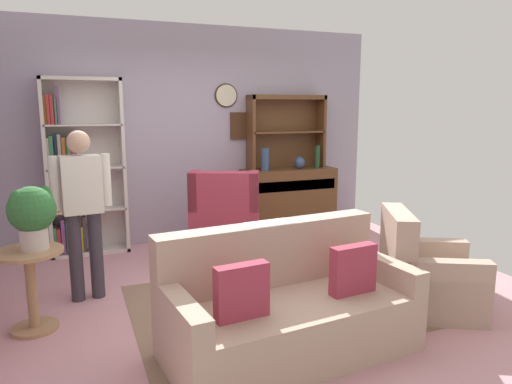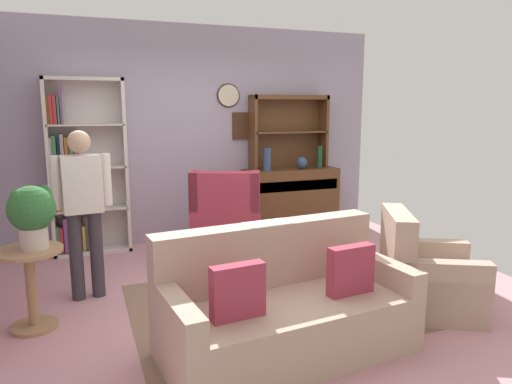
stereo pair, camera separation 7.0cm
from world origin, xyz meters
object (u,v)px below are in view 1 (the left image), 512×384
Objects in this scene: vase_tall at (265,160)px; couch_floral at (287,310)px; wingback_chair at (226,226)px; potted_plant_large at (32,213)px; sideboard_hutch at (286,122)px; bottle_wine at (317,157)px; person_reading at (83,203)px; plant_stand at (31,281)px; bookshelf at (78,174)px; armchair_floral at (425,278)px; vase_round at (300,163)px; sideboard at (288,198)px.

couch_floral is (-1.01, -2.85, -0.76)m from vase_tall.
potted_plant_large is at bearing -148.50° from wingback_chair.
sideboard_hutch is 3.49× the size of bottle_wine.
person_reading is (-2.33, -1.32, -0.16)m from vase_tall.
sideboard_hutch is 2.20× the size of potted_plant_large.
sideboard_hutch is 3.91m from plant_stand.
vase_tall is 0.29× the size of wingback_chair.
plant_stand is (-3.15, -2.01, -1.15)m from sideboard_hutch.
vase_tall reaches higher than couch_floral.
wingback_chair reaches higher than couch_floral.
bookshelf is 2.35m from vase_tall.
sideboard_hutch is 3.57m from couch_floral.
sideboard_hutch is at bearing 0.57° from bookshelf.
wingback_chair is (-1.18, 2.03, 0.09)m from armchair_floral.
vase_round is 3.71m from potted_plant_large.
vase_tall is 3.37m from plant_stand.
bottle_wine is 3.44m from couch_floral.
wingback_chair is at bearing 120.15° from armchair_floral.
armchair_floral is (0.03, -2.84, -1.27)m from sideboard_hutch.
bottle_wine is 3.38m from person_reading.
plant_stand is at bearing 165.41° from armchair_floral.
potted_plant_large is (-3.13, 0.84, 0.66)m from armchair_floral.
vase_round is at bearing 61.92° from couch_floral.
bookshelf reaches higher than potted_plant_large.
couch_floral reaches higher than armchair_floral.
bottle_wine is (0.39, -0.20, -0.48)m from sideboard_hutch.
couch_floral is 2.25m from wingback_chair.
couch_floral is at bearing -109.47° from vase_tall.
couch_floral is (-1.53, -2.86, -0.69)m from vase_round.
armchair_floral is at bearing -25.82° from person_reading.
bottle_wine reaches higher than wingback_chair.
sideboard is 1.35m from wingback_chair.
person_reading is (-3.11, -1.31, -0.17)m from bottle_wine.
bottle_wine is (3.12, -0.17, 0.10)m from bookshelf.
sideboard reaches higher than couch_floral.
bookshelf is 2.79m from sideboard_hutch.
armchair_floral is (2.76, -2.81, -0.69)m from bookshelf.
bookshelf is at bearing 176.03° from vase_tall.
person_reading is at bearing -150.52° from vase_tall.
plant_stand is (-2.76, -1.82, -0.66)m from vase_tall.
plant_stand is at bearing -148.86° from sideboard.
couch_floral is (-1.79, -2.84, -0.76)m from bottle_wine.
armchair_floral is (-0.36, -2.64, -0.79)m from bottle_wine.
wingback_chair is 0.67× the size of person_reading.
vase_tall is at bearing -3.97° from bookshelf.
bookshelf is 1.62× the size of sideboard.
person_reading reaches higher than bottle_wine.
vase_round is at bearing 1.49° from vase_tall.
potted_plant_large reaches higher than plant_stand.
sideboard_hutch is at bearing 90.00° from sideboard.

